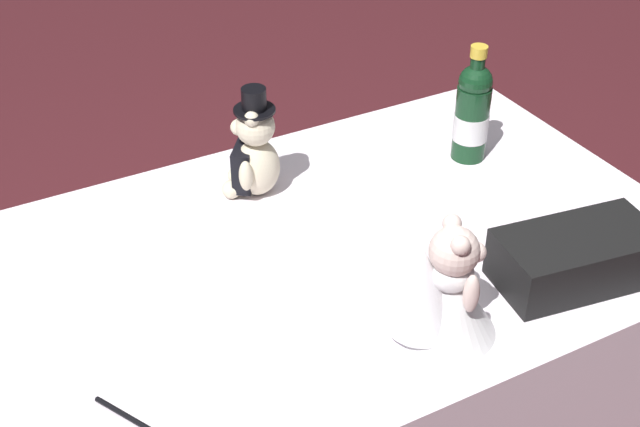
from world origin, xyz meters
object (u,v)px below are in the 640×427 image
object	(u,v)px
signing_pen	(124,414)
champagne_bottle	(472,111)
gift_case_black	(576,257)
teddy_bear_groom	(253,153)
teddy_bear_bride	(441,289)

from	to	relation	value
signing_pen	champagne_bottle	bearing A→B (deg)	22.03
champagne_bottle	gift_case_black	bearing A→B (deg)	-101.39
champagne_bottle	signing_pen	distance (m)	1.09
teddy_bear_groom	teddy_bear_bride	xyz separation A→B (m)	(0.10, -0.59, -0.01)
champagne_bottle	gift_case_black	distance (m)	0.50
teddy_bear_groom	teddy_bear_bride	bearing A→B (deg)	-80.24
champagne_bottle	signing_pen	xyz separation A→B (m)	(-1.01, -0.41, -0.12)
teddy_bear_bride	gift_case_black	distance (m)	0.33
teddy_bear_bride	signing_pen	distance (m)	0.59
signing_pen	teddy_bear_groom	bearing A→B (deg)	46.84
teddy_bear_groom	champagne_bottle	bearing A→B (deg)	-11.30
teddy_bear_bride	signing_pen	world-z (taller)	teddy_bear_bride
teddy_bear_groom	signing_pen	size ratio (longest dim) A/B	2.03
signing_pen	gift_case_black	distance (m)	0.91
teddy_bear_groom	signing_pen	xyz separation A→B (m)	(-0.48, -0.51, -0.10)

